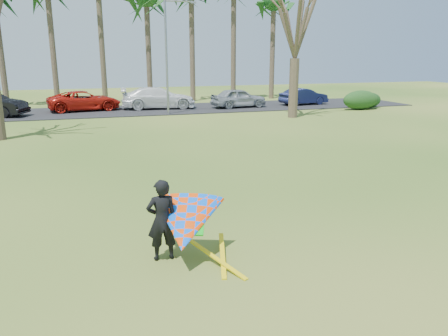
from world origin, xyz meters
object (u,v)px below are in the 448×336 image
object	(u,v)px
bare_tree_right	(296,18)
streetlight	(169,51)
kite_flyer	(183,223)
car_3	(159,98)
car_4	(239,98)
car_5	(304,96)
car_2	(84,101)

from	to	relation	value
bare_tree_right	streetlight	size ratio (longest dim) A/B	1.15
kite_flyer	car_3	bearing A→B (deg)	81.98
streetlight	car_4	distance (m)	7.41
car_4	car_5	xyz separation A→B (m)	(5.99, 0.23, -0.08)
car_5	car_4	bearing A→B (deg)	84.60
car_2	car_3	world-z (taller)	car_3
car_4	kite_flyer	distance (m)	27.34
car_5	car_2	bearing A→B (deg)	78.36
car_3	car_4	size ratio (longest dim) A/B	1.28
bare_tree_right	car_3	xyz separation A→B (m)	(-8.14, 7.39, -5.67)
car_3	kite_flyer	bearing A→B (deg)	176.71
streetlight	car_5	xyz separation A→B (m)	(12.03, 2.48, -3.71)
streetlight	car_2	distance (m)	7.92
kite_flyer	bare_tree_right	bearing A→B (deg)	58.20
car_2	streetlight	bearing A→B (deg)	-131.96
car_2	kite_flyer	world-z (taller)	kite_flyer
car_4	car_5	world-z (taller)	car_4
bare_tree_right	car_2	xyz separation A→B (m)	(-13.77, 7.77, -5.75)
streetlight	car_5	distance (m)	12.83
car_2	car_3	size ratio (longest dim) A/B	0.93
bare_tree_right	streetlight	world-z (taller)	bare_tree_right
car_2	kite_flyer	size ratio (longest dim) A/B	2.26
kite_flyer	car_2	bearing A→B (deg)	94.03
streetlight	car_2	bearing A→B (deg)	147.58
car_2	car_4	size ratio (longest dim) A/B	1.20
bare_tree_right	car_3	world-z (taller)	bare_tree_right
car_2	kite_flyer	distance (m)	26.99
car_3	kite_flyer	world-z (taller)	kite_flyer
streetlight	kite_flyer	world-z (taller)	streetlight
car_2	car_3	distance (m)	5.65
car_5	kite_flyer	world-z (taller)	kite_flyer
bare_tree_right	car_3	bearing A→B (deg)	137.74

